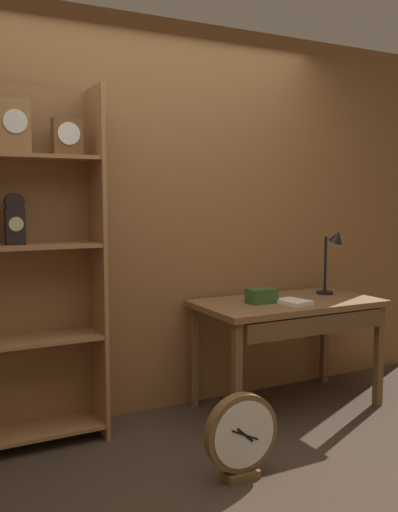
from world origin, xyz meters
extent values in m
plane|color=#3D2D21|center=(0.00, 0.00, 0.00)|extent=(10.00, 10.00, 0.00)
cube|color=brown|center=(0.00, 1.32, 1.30)|extent=(4.80, 0.05, 2.60)
cube|color=#9E6B3D|center=(-0.43, 1.09, 1.04)|extent=(0.03, 0.30, 2.08)
cube|color=olive|center=(-0.89, 1.09, 1.82)|extent=(0.17, 0.10, 0.30)
cylinder|color=silver|center=(-0.89, 1.04, 1.85)|extent=(0.13, 0.01, 0.13)
cube|color=black|center=(-0.89, 1.11, 1.28)|extent=(0.10, 0.07, 0.20)
cylinder|color=black|center=(-0.89, 1.11, 1.41)|extent=(0.10, 0.07, 0.10)
cylinder|color=#C6B78C|center=(-0.89, 1.07, 1.29)|extent=(0.08, 0.01, 0.08)
cube|color=brown|center=(-0.60, 1.08, 1.78)|extent=(0.17, 0.08, 0.21)
cylinder|color=white|center=(-0.60, 1.04, 1.80)|extent=(0.13, 0.01, 0.13)
cube|color=brown|center=(0.85, 0.92, 0.72)|extent=(1.24, 0.67, 0.04)
cube|color=brown|center=(0.28, 0.64, 0.35)|extent=(0.05, 0.05, 0.70)
cube|color=brown|center=(1.42, 0.64, 0.35)|extent=(0.05, 0.05, 0.70)
cube|color=brown|center=(0.28, 1.21, 0.35)|extent=(0.05, 0.05, 0.70)
cube|color=brown|center=(1.42, 1.21, 0.35)|extent=(0.05, 0.05, 0.70)
cube|color=brown|center=(0.85, 0.61, 0.63)|extent=(1.06, 0.03, 0.12)
cylinder|color=black|center=(1.24, 1.01, 0.75)|extent=(0.12, 0.12, 0.02)
cylinder|color=black|center=(1.24, 1.01, 0.96)|extent=(0.02, 0.02, 0.40)
cone|color=black|center=(1.30, 0.96, 1.16)|extent=(0.13, 0.14, 0.11)
cube|color=#2D5123|center=(0.64, 0.92, 0.79)|extent=(0.19, 0.12, 0.10)
cube|color=silver|center=(0.81, 0.80, 0.76)|extent=(0.19, 0.24, 0.02)
cube|color=brown|center=(0.04, 0.20, 0.02)|extent=(0.18, 0.11, 0.04)
cylinder|color=brown|center=(0.04, 0.20, 0.24)|extent=(0.41, 0.06, 0.41)
cylinder|color=silver|center=(0.04, 0.17, 0.24)|extent=(0.35, 0.01, 0.35)
cube|color=black|center=(0.04, 0.16, 0.24)|extent=(0.10, 0.01, 0.09)
cube|color=black|center=(0.04, 0.16, 0.24)|extent=(0.16, 0.01, 0.08)
camera|label=1|loc=(-1.45, -2.18, 1.44)|focal=39.82mm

